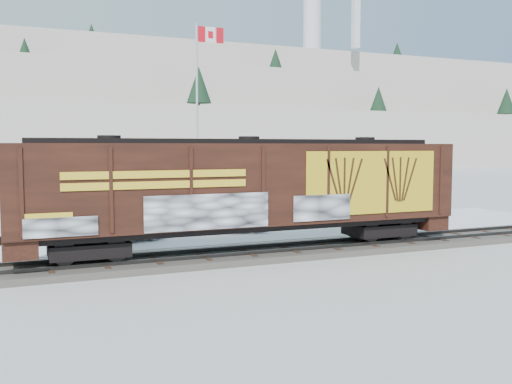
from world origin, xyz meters
name	(u,v)px	position (x,y,z in m)	size (l,w,h in m)	color
ground	(326,251)	(0.00, 0.00, 0.00)	(500.00, 500.00, 0.00)	white
rail_track	(326,248)	(0.00, 0.00, 0.15)	(50.00, 3.40, 0.43)	#59544C
parking_strip	(261,229)	(0.00, 7.50, 0.01)	(40.00, 8.00, 0.03)	white
hillside	(65,111)	(-0.05, 139.79, 14.37)	(360.00, 110.00, 93.00)	white
hopper_railcar	(249,188)	(-3.82, -0.01, 3.06)	(19.59, 3.06, 4.72)	black
flagpole	(199,147)	(-1.95, 13.23, 4.81)	(2.30, 0.90, 12.77)	silver
car_silver	(119,227)	(-8.39, 6.01, 0.83)	(1.89, 4.69, 1.60)	silver
car_white	(228,221)	(-2.25, 6.88, 0.71)	(1.45, 4.14, 1.37)	silver
car_dark	(362,210)	(7.19, 7.91, 0.78)	(2.11, 5.20, 1.51)	black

